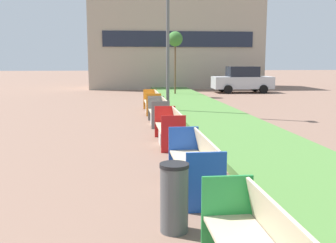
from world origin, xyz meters
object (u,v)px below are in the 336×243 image
bench_red_frame (170,131)px  litter_bin (174,198)px  bench_blue_frame (195,168)px  sapling_tree_far (175,40)px  street_lamp_post (168,6)px  bench_orange_frame (153,104)px  parked_car_distant (242,80)px  bench_grey_frame (159,114)px

bench_red_frame → litter_bin: bearing=-96.1°
bench_blue_frame → sapling_tree_far: bearing=83.7°
street_lamp_post → litter_bin: bearing=-95.9°
litter_bin → street_lamp_post: (1.21, 11.67, 4.05)m
bench_red_frame → litter_bin: size_ratio=2.22×
bench_blue_frame → street_lamp_post: street_lamp_post is taller
litter_bin → sapling_tree_far: 20.25m
bench_orange_frame → street_lamp_post: size_ratio=0.30×
bench_orange_frame → street_lamp_post: street_lamp_post is taller
parked_car_distant → bench_blue_frame: bearing=-107.9°
bench_blue_frame → parked_car_distant: 21.81m
street_lamp_post → parked_car_distant: (6.53, 10.67, -3.61)m
bench_grey_frame → litter_bin: litter_bin is taller
parked_car_distant → bench_grey_frame: bearing=-117.0°
bench_grey_frame → street_lamp_post: 4.99m
bench_red_frame → bench_orange_frame: same height
sapling_tree_far → parked_car_distant: 6.30m
parked_car_distant → street_lamp_post: bearing=-120.3°
litter_bin → parked_car_distant: 23.65m
bench_blue_frame → bench_grey_frame: size_ratio=1.17×
bench_blue_frame → bench_orange_frame: bearing=90.0°
bench_red_frame → bench_grey_frame: bearing=90.0°
bench_blue_frame → sapling_tree_far: 18.49m
parked_car_distant → bench_orange_frame: bearing=-124.2°
bench_red_frame → sapling_tree_far: sapling_tree_far is taller
bench_blue_frame → bench_grey_frame: same height
bench_grey_frame → litter_bin: bearing=-93.8°
bench_red_frame → bench_grey_frame: (-0.00, 3.42, -0.00)m
street_lamp_post → parked_car_distant: street_lamp_post is taller
bench_red_frame → sapling_tree_far: (1.99, 14.27, 3.17)m
bench_blue_frame → litter_bin: 1.84m
litter_bin → street_lamp_post: street_lamp_post is taller
bench_orange_frame → street_lamp_post: (0.61, -0.62, 4.15)m
bench_grey_frame → street_lamp_post: street_lamp_post is taller
bench_grey_frame → parked_car_distant: bearing=61.8°
sapling_tree_far → parked_car_distant: size_ratio=0.96×
bench_grey_frame → bench_blue_frame: bearing=-90.0°
street_lamp_post → bench_orange_frame: bearing=134.3°
bench_grey_frame → street_lamp_post: (0.61, 2.68, 4.16)m
bench_orange_frame → sapling_tree_far: sapling_tree_far is taller
bench_red_frame → parked_car_distant: (7.15, 16.76, 0.55)m
bench_blue_frame → parked_car_distant: bearing=70.9°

